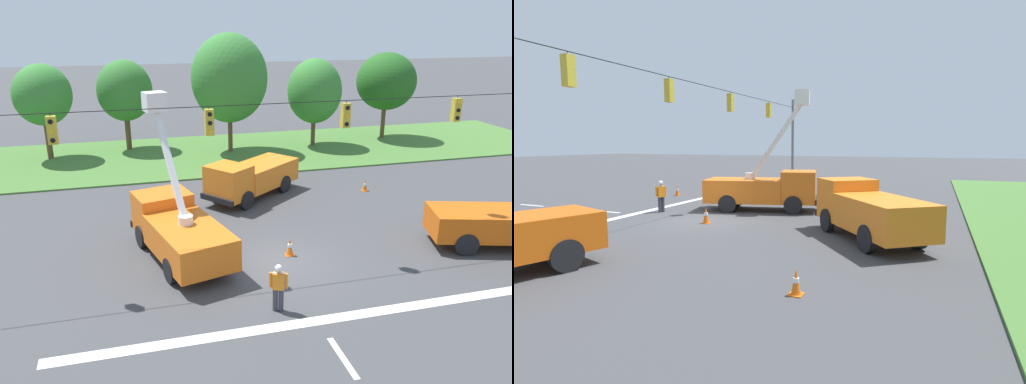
% 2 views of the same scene
% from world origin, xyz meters
% --- Properties ---
extents(ground_plane, '(200.00, 200.00, 0.00)m').
position_xyz_m(ground_plane, '(0.00, 0.00, 0.00)').
color(ground_plane, '#424244').
extents(grass_verge, '(56.00, 12.00, 0.10)m').
position_xyz_m(grass_verge, '(0.00, 18.00, 0.05)').
color(grass_verge, '#477533').
rests_on(grass_verge, ground).
extents(lane_markings, '(17.60, 15.25, 0.01)m').
position_xyz_m(lane_markings, '(0.00, -6.01, 0.00)').
color(lane_markings, silver).
rests_on(lane_markings, ground).
extents(signal_gantry, '(26.20, 0.33, 7.20)m').
position_xyz_m(signal_gantry, '(-0.05, -0.00, 4.58)').
color(signal_gantry, slate).
rests_on(signal_gantry, ground).
extents(tree_west, '(3.97, 4.17, 6.76)m').
position_xyz_m(tree_west, '(-11.11, 19.52, 4.62)').
color(tree_west, brown).
rests_on(tree_west, ground).
extents(tree_centre, '(4.09, 4.02, 6.82)m').
position_xyz_m(tree_centre, '(-5.56, 20.89, 4.54)').
color(tree_centre, brown).
rests_on(tree_centre, ground).
extents(tree_east, '(5.59, 5.26, 8.74)m').
position_xyz_m(tree_east, '(1.87, 18.26, 5.52)').
color(tree_east, brown).
rests_on(tree_east, ground).
extents(tree_far_east, '(4.18, 4.20, 6.83)m').
position_xyz_m(tree_far_east, '(8.58, 18.41, 4.35)').
color(tree_far_east, brown).
rests_on(tree_far_east, ground).
extents(tree_east_end, '(4.85, 4.77, 7.10)m').
position_xyz_m(tree_east_end, '(15.22, 19.43, 4.77)').
color(tree_east_end, brown).
rests_on(tree_east_end, ground).
extents(utility_truck_bucket_lift, '(4.00, 6.78, 6.71)m').
position_xyz_m(utility_truck_bucket_lift, '(-3.93, 1.59, 1.36)').
color(utility_truck_bucket_lift, orange).
rests_on(utility_truck_bucket_lift, ground).
extents(utility_truck_support_near, '(6.26, 3.81, 2.07)m').
position_xyz_m(utility_truck_support_near, '(9.92, -1.04, 1.12)').
color(utility_truck_support_near, '#D6560F').
rests_on(utility_truck_support_near, ground).
extents(utility_truck_support_far, '(6.26, 5.53, 2.27)m').
position_xyz_m(utility_truck_support_far, '(0.86, 8.06, 1.19)').
color(utility_truck_support_far, orange).
rests_on(utility_truck_support_far, ground).
extents(road_worker, '(0.60, 0.38, 1.77)m').
position_xyz_m(road_worker, '(-1.12, -3.57, 1.00)').
color(road_worker, '#383842').
rests_on(road_worker, ground).
extents(traffic_cone_foreground_right, '(0.36, 0.36, 0.68)m').
position_xyz_m(traffic_cone_foreground_right, '(7.65, 7.37, 0.33)').
color(traffic_cone_foreground_right, orange).
rests_on(traffic_cone_foreground_right, ground).
extents(traffic_cone_mid_left, '(0.36, 0.36, 0.68)m').
position_xyz_m(traffic_cone_mid_left, '(-4.91, 5.72, 0.33)').
color(traffic_cone_mid_left, orange).
rests_on(traffic_cone_mid_left, ground).
extents(traffic_cone_lane_edge_b, '(0.36, 0.36, 0.79)m').
position_xyz_m(traffic_cone_lane_edge_b, '(0.65, 0.42, 0.40)').
color(traffic_cone_lane_edge_b, orange).
rests_on(traffic_cone_lane_edge_b, ground).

